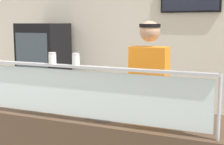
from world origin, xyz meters
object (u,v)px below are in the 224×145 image
object	(u,v)px
pizza_tray	(108,112)
pizza_server	(103,110)
parmesan_shaker	(52,59)
drink_fridge	(44,78)
pepper_flake_shaker	(76,60)
worker_figure	(149,95)

from	to	relation	value
pizza_tray	pizza_server	world-z (taller)	pizza_server
pizza_tray	parmesan_shaker	bearing A→B (deg)	-141.17
pizza_tray	drink_fridge	world-z (taller)	drink_fridge
parmesan_shaker	pepper_flake_shaker	bearing A→B (deg)	0.00
pepper_flake_shaker	parmesan_shaker	bearing A→B (deg)	-180.00
pepper_flake_shaker	worker_figure	size ratio (longest dim) A/B	0.05
drink_fridge	worker_figure	bearing A→B (deg)	-27.37
worker_figure	drink_fridge	xyz separation A→B (m)	(-2.08, 1.07, -0.14)
pepper_flake_shaker	worker_figure	distance (m)	1.10
parmesan_shaker	worker_figure	distance (m)	1.18
pizza_server	parmesan_shaker	xyz separation A→B (m)	(-0.33, -0.27, 0.46)
pizza_tray	drink_fridge	xyz separation A→B (m)	(-1.92, 1.75, -0.10)
pizza_tray	pizza_server	xyz separation A→B (m)	(-0.04, -0.02, 0.02)
pizza_tray	pepper_flake_shaker	world-z (taller)	pepper_flake_shaker
parmesan_shaker	worker_figure	xyz separation A→B (m)	(0.52, 0.97, -0.44)
pizza_tray	parmesan_shaker	distance (m)	0.67
pizza_tray	worker_figure	size ratio (longest dim) A/B	0.26
pizza_tray	pepper_flake_shaker	xyz separation A→B (m)	(-0.14, -0.29, 0.48)
worker_figure	drink_fridge	bearing A→B (deg)	152.63
pizza_tray	worker_figure	bearing A→B (deg)	77.06
pizza_server	worker_figure	size ratio (longest dim) A/B	0.16
pizza_tray	pizza_server	bearing A→B (deg)	-152.85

